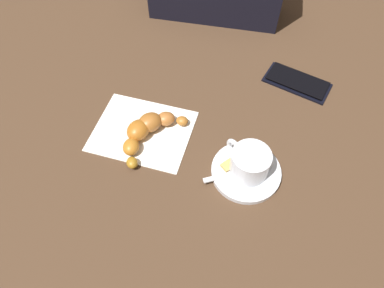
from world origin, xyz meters
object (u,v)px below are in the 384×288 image
at_px(sugar_packet, 237,160).
at_px(espresso_cup, 249,162).
at_px(croissant, 146,130).
at_px(cell_phone, 297,82).
at_px(saucer, 246,172).
at_px(teaspoon, 250,169).
at_px(napkin, 143,131).

bearing_deg(sugar_packet, espresso_cup, 95.24).
distance_m(espresso_cup, croissant, 0.21).
distance_m(sugar_packet, cell_phone, 0.26).
bearing_deg(saucer, teaspoon, -169.61).
distance_m(saucer, cell_phone, 0.26).
bearing_deg(teaspoon, cell_phone, -109.26).
distance_m(sugar_packet, napkin, 0.20).
bearing_deg(napkin, sugar_packet, 167.19).
distance_m(sugar_packet, croissant, 0.18).
bearing_deg(teaspoon, espresso_cup, 5.69).
bearing_deg(napkin, espresso_cup, 164.14).
xyz_separation_m(teaspoon, croissant, (0.21, -0.05, 0.01)).
xyz_separation_m(espresso_cup, sugar_packet, (0.02, -0.02, -0.02)).
bearing_deg(sugar_packet, napkin, -59.09).
bearing_deg(sugar_packet, teaspoon, 101.78).
xyz_separation_m(saucer, croissant, (0.20, -0.05, 0.01)).
distance_m(espresso_cup, napkin, 0.22).
distance_m(napkin, croissant, 0.02).
height_order(saucer, teaspoon, teaspoon).
distance_m(teaspoon, sugar_packet, 0.03).
xyz_separation_m(croissant, cell_phone, (-0.29, -0.20, -0.01)).
bearing_deg(espresso_cup, napkin, -15.86).
height_order(espresso_cup, napkin, espresso_cup).
bearing_deg(teaspoon, croissant, -14.03).
height_order(sugar_packet, cell_phone, sugar_packet).
relative_size(saucer, croissant, 0.88).
height_order(saucer, cell_phone, same).
height_order(napkin, croissant, croissant).
distance_m(napkin, cell_phone, 0.36).
xyz_separation_m(saucer, napkin, (0.21, -0.06, -0.00)).
height_order(saucer, napkin, saucer).
height_order(espresso_cup, cell_phone, espresso_cup).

